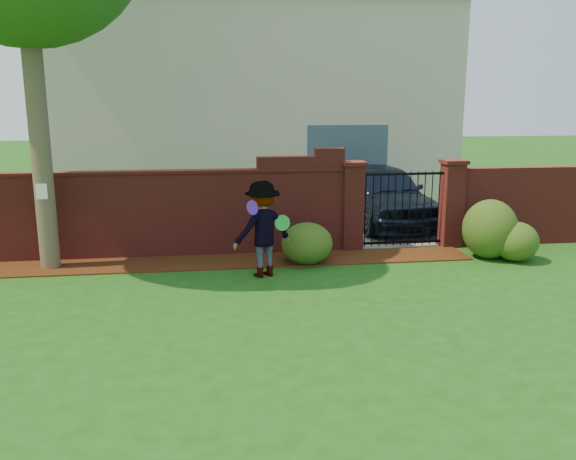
{
  "coord_description": "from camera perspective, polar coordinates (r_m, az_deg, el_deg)",
  "views": [
    {
      "loc": [
        -0.64,
        -7.99,
        3.16
      ],
      "look_at": [
        0.68,
        1.4,
        1.05
      ],
      "focal_mm": 37.05,
      "sensor_mm": 36.0,
      "label": 1
    }
  ],
  "objects": [
    {
      "name": "pillar_left",
      "position": [
        12.56,
        6.16,
        2.37
      ],
      "size": [
        0.5,
        0.5,
        1.88
      ],
      "color": "maroon",
      "rests_on": "ground"
    },
    {
      "name": "brick_wall",
      "position": [
        12.27,
        -14.25,
        1.67
      ],
      "size": [
        8.7,
        0.31,
        2.16
      ],
      "color": "maroon",
      "rests_on": "ground"
    },
    {
      "name": "iron_gate",
      "position": [
        12.89,
        10.9,
        2.01
      ],
      "size": [
        1.78,
        0.03,
        1.6
      ],
      "color": "black",
      "rests_on": "ground"
    },
    {
      "name": "paper_notice",
      "position": [
        11.7,
        -22.58,
        3.43
      ],
      "size": [
        0.2,
        0.01,
        0.28
      ],
      "primitive_type": "cube",
      "color": "white",
      "rests_on": "tree"
    },
    {
      "name": "brick_wall_return",
      "position": [
        14.2,
        22.84,
        2.19
      ],
      "size": [
        4.0,
        0.25,
        1.7
      ],
      "primitive_type": "cube",
      "color": "maroon",
      "rests_on": "ground"
    },
    {
      "name": "driveway",
      "position": [
        16.82,
        6.42,
        1.65
      ],
      "size": [
        3.2,
        8.0,
        0.01
      ],
      "primitive_type": "cube",
      "color": "gray",
      "rests_on": "ground"
    },
    {
      "name": "car",
      "position": [
        15.07,
        9.26,
        3.29
      ],
      "size": [
        2.15,
        4.68,
        1.56
      ],
      "primitive_type": "imported",
      "rotation": [
        0.0,
        0.0,
        0.07
      ],
      "color": "black",
      "rests_on": "ground"
    },
    {
      "name": "house",
      "position": [
        20.05,
        -3.36,
        12.53
      ],
      "size": [
        12.4,
        6.4,
        6.3
      ],
      "color": "beige",
      "rests_on": "ground"
    },
    {
      "name": "man",
      "position": [
        10.61,
        -2.4,
        0.06
      ],
      "size": [
        1.28,
        1.02,
        1.73
      ],
      "primitive_type": "imported",
      "rotation": [
        0.0,
        0.0,
        3.53
      ],
      "color": "gray",
      "rests_on": "ground"
    },
    {
      "name": "pillar_right",
      "position": [
        13.27,
        15.42,
        2.53
      ],
      "size": [
        0.5,
        0.5,
        1.88
      ],
      "color": "maroon",
      "rests_on": "ground"
    },
    {
      "name": "mulch_bed",
      "position": [
        11.76,
        -9.21,
        -3.13
      ],
      "size": [
        11.1,
        1.08,
        0.03
      ],
      "primitive_type": "cube",
      "color": "#361909",
      "rests_on": "ground"
    },
    {
      "name": "frisbee_purple",
      "position": [
        10.22,
        -3.43,
        2.15
      ],
      "size": [
        0.24,
        0.23,
        0.26
      ],
      "primitive_type": "cylinder",
      "rotation": [
        1.36,
        0.0,
        0.73
      ],
      "color": "#5C1EBE",
      "rests_on": "man"
    },
    {
      "name": "shrub_left",
      "position": [
        11.51,
        1.84,
        -1.3
      ],
      "size": [
        1.0,
        1.0,
        0.82
      ],
      "primitive_type": "ellipsoid",
      "color": "#214514",
      "rests_on": "ground"
    },
    {
      "name": "ground",
      "position": [
        8.62,
        -3.2,
        -9.02
      ],
      "size": [
        80.0,
        80.0,
        0.01
      ],
      "primitive_type": "cube",
      "color": "#194912",
      "rests_on": "ground"
    },
    {
      "name": "shrub_right",
      "position": [
        12.56,
        21.01,
        -1.03
      ],
      "size": [
        0.89,
        0.89,
        0.79
      ],
      "primitive_type": "ellipsoid",
      "color": "#214514",
      "rests_on": "ground"
    },
    {
      "name": "shrub_middle",
      "position": [
        12.56,
        18.81,
        0.09
      ],
      "size": [
        1.08,
        1.08,
        1.19
      ],
      "primitive_type": "ellipsoid",
      "color": "#214514",
      "rests_on": "ground"
    },
    {
      "name": "frisbee_green",
      "position": [
        10.61,
        -0.56,
        0.69
      ],
      "size": [
        0.29,
        0.11,
        0.29
      ],
      "primitive_type": "cylinder",
      "rotation": [
        1.43,
        0.0,
        0.17
      ],
      "color": "green",
      "rests_on": "man"
    }
  ]
}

